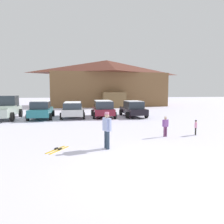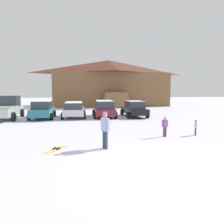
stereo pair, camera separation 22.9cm
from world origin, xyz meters
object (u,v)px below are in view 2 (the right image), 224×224
Objects in this scene: parked_black_sedan at (134,109)px; skier_child_in_pink_snowsuit at (196,127)px; ski_lodge at (109,83)px; pickup_truck at (7,108)px; parked_teal_hatchback at (42,110)px; skier_child_in_purple_jacket at (165,125)px; parked_silver_wagon at (74,109)px; pair_of_skis at (56,149)px; skier_adult_in_blue_parka at (105,128)px; parked_maroon_van at (104,108)px.

skier_child_in_pink_snowsuit is (1.22, -9.65, -0.31)m from parked_black_sedan.
pickup_truck is (-12.09, -17.39, -3.07)m from ski_lodge.
skier_child_in_purple_jacket is at bearing -49.60° from parked_teal_hatchback.
parked_silver_wagon is (2.94, 0.30, -0.01)m from parked_teal_hatchback.
parked_black_sedan is 9.80m from skier_child_in_purple_jacket.
parked_black_sedan is at bearing -2.04° from parked_silver_wagon.
ski_lodge is at bearing 77.64° from pair_of_skis.
pickup_truck is at bearing 179.02° from parked_black_sedan.
parked_teal_hatchback is 12.72m from skier_child_in_purple_jacket.
pickup_truck reaches higher than skier_child_in_purple_jacket.
skier_adult_in_blue_parka reaches higher than parked_silver_wagon.
pickup_truck is 3.50× the size of skier_adult_in_blue_parka.
parked_black_sedan reaches higher than skier_child_in_purple_jacket.
parked_silver_wagon is 1.08× the size of parked_maroon_van.
pair_of_skis is (-0.55, -11.90, -0.82)m from parked_silver_wagon.
parked_teal_hatchback is 4.14× the size of skier_child_in_purple_jacket.
ski_lodge is 29.89m from skier_adult_in_blue_parka.
parked_silver_wagon reaches higher than skier_child_in_purple_jacket.
parked_black_sedan reaches higher than skier_child_in_pink_snowsuit.
skier_child_in_purple_jacket is at bearing -76.71° from parked_maroon_van.
skier_child_in_purple_jacket is 1.30× the size of skier_child_in_pink_snowsuit.
parked_silver_wagon is 11.94m from pair_of_skis.
parked_teal_hatchback reaches higher than skier_adult_in_blue_parka.
skier_child_in_pink_snowsuit is 8.08m from pair_of_skis.
parked_teal_hatchback reaches higher than pair_of_skis.
ski_lodge reaches higher than skier_adult_in_blue_parka.
skier_child_in_purple_jacket is 1.96m from skier_child_in_pink_snowsuit.
parked_black_sedan reaches higher than pair_of_skis.
parked_maroon_van reaches higher than skier_child_in_purple_jacket.
parked_maroon_van is 12.33m from pair_of_skis.
ski_lodge is 17.42× the size of skier_child_in_purple_jacket.
parked_maroon_van is at bearing 103.29° from skier_child_in_purple_jacket.
parked_teal_hatchback is at bearing 136.83° from skier_child_in_pink_snowsuit.
parked_maroon_van is 12.00m from skier_adult_in_blue_parka.
parked_teal_hatchback is 2.96m from parked_silver_wagon.
parked_black_sedan is 5.13× the size of skier_child_in_pink_snowsuit.
parked_black_sedan is 13.43m from pair_of_skis.
ski_lodge reaches higher than parked_maroon_van.
pair_of_skis is (-7.81, -2.03, -0.48)m from skier_child_in_pink_snowsuit.
ski_lodge reaches higher than parked_teal_hatchback.
parked_maroon_van is 3.69× the size of skier_child_in_purple_jacket.
skier_child_in_pink_snowsuit is at bearing -87.08° from ski_lodge.
skier_child_in_purple_jacket is at bearing 29.17° from skier_adult_in_blue_parka.
skier_adult_in_blue_parka is (4.58, -11.73, 0.09)m from parked_teal_hatchback.
pair_of_skis is (-5.85, -1.91, -0.64)m from skier_child_in_purple_jacket.
parked_silver_wagon is 11.31m from skier_child_in_purple_jacket.
parked_maroon_van is at bearing 73.37° from pair_of_skis.
parked_maroon_van reaches higher than pair_of_skis.
parked_black_sedan is 2.74× the size of skier_adult_in_blue_parka.
pair_of_skis is (5.67, -11.89, -0.97)m from pickup_truck.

